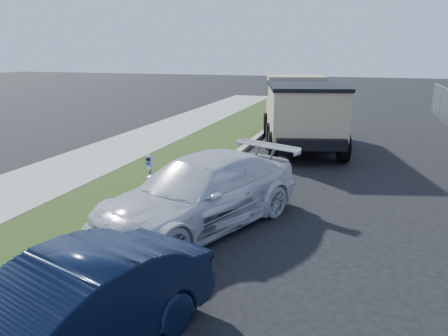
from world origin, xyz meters
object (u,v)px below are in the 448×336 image
(white_wagon, at_px, (203,192))
(navy_sedan, at_px, (62,319))
(dump_truck, at_px, (300,108))
(parking_meter, at_px, (150,170))

(white_wagon, xyz_separation_m, navy_sedan, (-0.01, -4.83, -0.08))
(white_wagon, distance_m, dump_truck, 9.32)
(navy_sedan, bearing_deg, parking_meter, 122.90)
(parking_meter, relative_size, dump_truck, 0.18)
(white_wagon, bearing_deg, parking_meter, -170.92)
(white_wagon, xyz_separation_m, dump_truck, (0.80, 9.26, 0.75))
(parking_meter, xyz_separation_m, dump_truck, (2.27, 8.88, 0.46))
(navy_sedan, distance_m, dump_truck, 14.14)
(dump_truck, bearing_deg, white_wagon, -109.42)
(white_wagon, distance_m, navy_sedan, 4.83)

